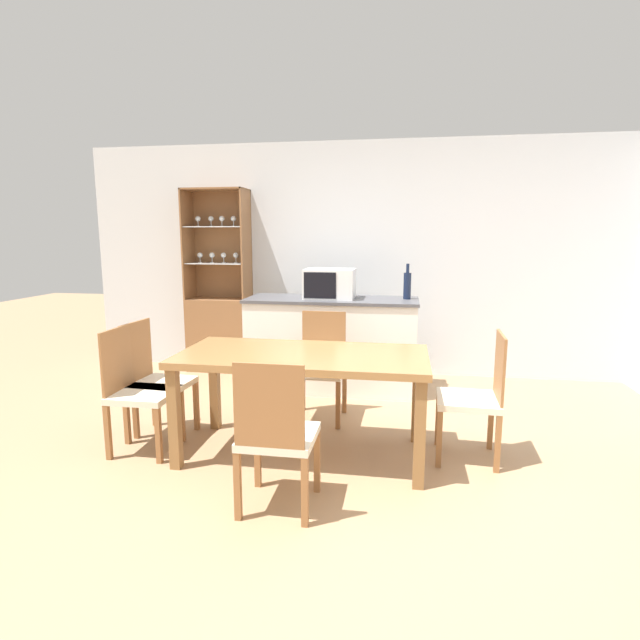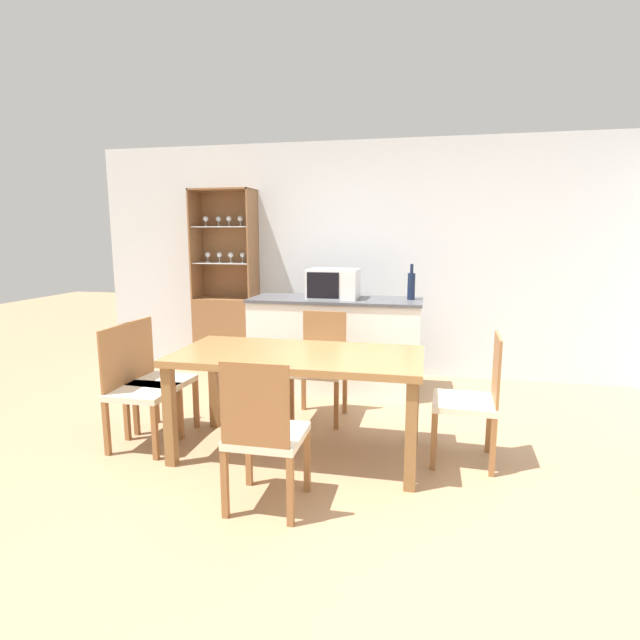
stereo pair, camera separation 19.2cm
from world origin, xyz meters
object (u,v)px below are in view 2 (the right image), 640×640
at_px(dining_chair_head_near, 265,435).
at_px(dining_chair_head_far, 320,367).
at_px(wine_bottle, 411,285).
at_px(dining_chair_side_left_near, 137,388).
at_px(microwave, 333,284).
at_px(dining_table, 298,364).
at_px(display_cabinet, 227,318).
at_px(dining_chair_side_right_far, 471,400).
at_px(dining_chair_side_left_far, 155,378).

xyz_separation_m(dining_chair_head_near, dining_chair_head_far, (0.00, 1.49, 0.00)).
bearing_deg(wine_bottle, dining_chair_head_near, -106.82).
distance_m(dining_chair_side_left_near, microwave, 2.13).
height_order(dining_table, dining_chair_head_near, dining_chair_head_near).
xyz_separation_m(dining_chair_head_far, microwave, (-0.04, 0.81, 0.63)).
distance_m(display_cabinet, dining_chair_side_right_far, 3.24).
bearing_deg(dining_chair_head_near, microwave, 91.32).
bearing_deg(microwave, wine_bottle, 4.47).
bearing_deg(dining_chair_side_left_near, dining_chair_side_right_far, 95.37).
xyz_separation_m(display_cabinet, dining_chair_head_far, (1.40, -1.34, -0.15)).
bearing_deg(dining_chair_head_far, dining_chair_side_left_far, 28.71).
bearing_deg(dining_table, microwave, 91.58).
height_order(dining_table, dining_chair_side_left_far, dining_chair_side_left_far).
xyz_separation_m(dining_chair_side_left_near, dining_chair_head_far, (1.18, 0.87, 0.00)).
distance_m(dining_chair_side_left_far, dining_chair_side_right_far, 2.37).
xyz_separation_m(dining_chair_side_left_near, wine_bottle, (1.90, 1.74, 0.62)).
xyz_separation_m(display_cabinet, dining_chair_side_right_far, (2.58, -1.96, -0.15)).
height_order(display_cabinet, microwave, display_cabinet).
distance_m(display_cabinet, dining_chair_side_left_near, 2.22).
xyz_separation_m(dining_chair_head_near, dining_chair_side_left_near, (-1.18, 0.62, 0.00)).
bearing_deg(display_cabinet, dining_chair_side_left_far, -83.75).
bearing_deg(dining_chair_side_left_near, display_cabinet, -175.14).
bearing_deg(dining_chair_head_near, dining_chair_side_left_far, 143.79).
bearing_deg(dining_chair_head_near, display_cabinet, 116.56).
height_order(dining_chair_head_near, dining_chair_side_left_far, same).
xyz_separation_m(dining_table, dining_chair_side_left_near, (-1.18, -0.13, -0.21)).
height_order(dining_chair_head_far, dining_chair_side_left_far, same).
relative_size(display_cabinet, dining_chair_side_left_far, 2.28).
height_order(dining_chair_head_far, wine_bottle, wine_bottle).
relative_size(display_cabinet, dining_chair_head_near, 2.28).
height_order(display_cabinet, dining_chair_head_far, display_cabinet).
distance_m(dining_table, dining_chair_head_near, 0.77).
bearing_deg(dining_chair_side_right_far, microwave, 43.03).
bearing_deg(dining_chair_side_left_near, dining_chair_head_near, 61.73).
distance_m(dining_chair_side_right_far, wine_bottle, 1.68).
bearing_deg(dining_chair_side_left_far, wine_bottle, 132.16).
bearing_deg(microwave, dining_chair_side_left_far, -128.70).
height_order(dining_chair_head_near, dining_chair_side_right_far, same).
xyz_separation_m(dining_table, wine_bottle, (0.71, 1.61, 0.41)).
height_order(dining_table, dining_chair_head_far, dining_chair_head_far).
xyz_separation_m(dining_chair_head_far, dining_chair_side_left_far, (-1.18, -0.62, 0.00)).
bearing_deg(dining_chair_head_far, dining_chair_head_near, 91.20).
bearing_deg(wine_bottle, display_cabinet, 167.48).
bearing_deg(dining_chair_head_near, dining_chair_side_left_near, 152.66).
relative_size(dining_chair_head_near, dining_chair_side_left_far, 1.00).
height_order(dining_chair_side_left_far, dining_chair_side_right_far, same).
distance_m(dining_chair_side_left_far, microwave, 1.93).
bearing_deg(display_cabinet, dining_chair_side_left_near, -84.48).
xyz_separation_m(dining_chair_head_near, dining_chair_side_right_far, (1.18, 0.87, 0.00)).
xyz_separation_m(dining_chair_side_left_far, dining_chair_side_right_far, (2.37, -0.01, 0.00)).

